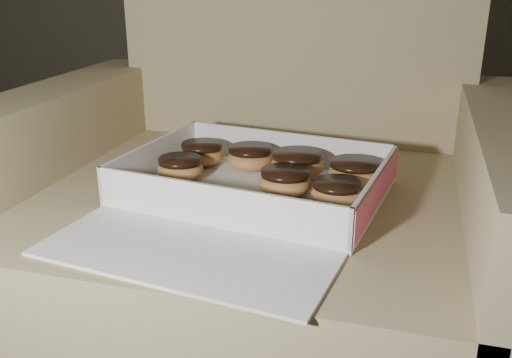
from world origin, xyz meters
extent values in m
cube|color=#9D8A64|center=(0.41, 0.23, 0.22)|extent=(0.77, 0.77, 0.45)
cube|color=#9D8A64|center=(0.41, 0.58, 0.72)|extent=(0.77, 0.15, 0.55)
cube|color=#9D8A64|center=(-0.01, 0.23, 0.30)|extent=(0.13, 0.77, 0.60)
cube|color=#9D8A64|center=(0.82, 0.23, 0.30)|extent=(0.13, 0.77, 0.60)
cube|color=white|center=(0.42, 0.19, 0.45)|extent=(0.45, 0.37, 0.01)
cube|color=white|center=(0.44, 0.34, 0.49)|extent=(0.41, 0.06, 0.06)
cube|color=white|center=(0.40, 0.03, 0.49)|extent=(0.41, 0.06, 0.06)
cube|color=white|center=(0.22, 0.21, 0.49)|extent=(0.05, 0.31, 0.06)
cube|color=white|center=(0.63, 0.16, 0.49)|extent=(0.05, 0.31, 0.06)
cube|color=#E95D85|center=(0.63, 0.16, 0.49)|extent=(0.04, 0.30, 0.05)
cube|color=white|center=(0.39, -0.05, 0.45)|extent=(0.43, 0.23, 0.01)
ellipsoid|color=#C48844|center=(0.48, 0.26, 0.48)|extent=(0.10, 0.10, 0.05)
cylinder|color=black|center=(0.48, 0.26, 0.50)|extent=(0.09, 0.09, 0.01)
ellipsoid|color=#C48844|center=(0.28, 0.20, 0.48)|extent=(0.08, 0.08, 0.04)
cylinder|color=black|center=(0.28, 0.20, 0.49)|extent=(0.08, 0.08, 0.01)
ellipsoid|color=#C48844|center=(0.48, 0.18, 0.48)|extent=(0.09, 0.09, 0.04)
cylinder|color=black|center=(0.48, 0.18, 0.50)|extent=(0.08, 0.08, 0.01)
ellipsoid|color=#C48844|center=(0.39, 0.29, 0.48)|extent=(0.09, 0.09, 0.04)
cylinder|color=black|center=(0.39, 0.29, 0.50)|extent=(0.08, 0.08, 0.01)
ellipsoid|color=#C48844|center=(0.58, 0.25, 0.48)|extent=(0.09, 0.09, 0.04)
cylinder|color=black|center=(0.58, 0.25, 0.50)|extent=(0.09, 0.09, 0.01)
ellipsoid|color=#C48844|center=(0.57, 0.15, 0.48)|extent=(0.08, 0.08, 0.04)
cylinder|color=black|center=(0.57, 0.15, 0.49)|extent=(0.08, 0.08, 0.01)
ellipsoid|color=#C48844|center=(0.29, 0.29, 0.48)|extent=(0.09, 0.09, 0.04)
cylinder|color=black|center=(0.29, 0.29, 0.49)|extent=(0.08, 0.08, 0.01)
ellipsoid|color=black|center=(0.54, 0.05, 0.46)|extent=(0.01, 0.01, 0.00)
ellipsoid|color=black|center=(0.40, 0.05, 0.46)|extent=(0.01, 0.01, 0.00)
ellipsoid|color=black|center=(0.39, 0.16, 0.46)|extent=(0.01, 0.01, 0.00)
ellipsoid|color=black|center=(0.31, 0.08, 0.46)|extent=(0.01, 0.01, 0.00)
ellipsoid|color=black|center=(0.31, 0.09, 0.46)|extent=(0.01, 0.01, 0.00)
camera|label=1|loc=(0.67, -0.69, 0.82)|focal=40.00mm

